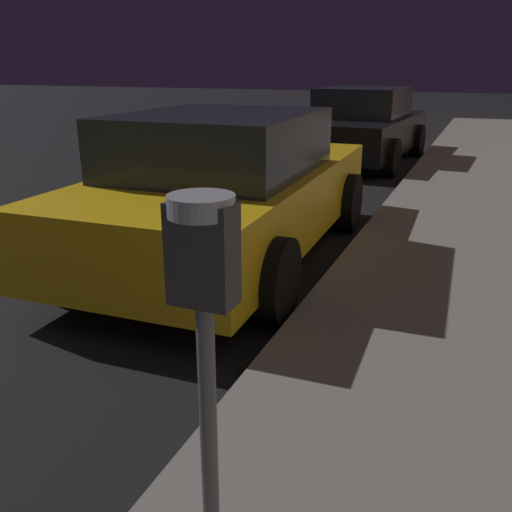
# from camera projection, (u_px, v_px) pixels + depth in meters

# --- Properties ---
(parking_meter) EXTENTS (0.19, 0.19, 1.36)m
(parking_meter) POSITION_uv_depth(u_px,v_px,m) (204.00, 306.00, 1.61)
(parking_meter) COLOR #59595B
(parking_meter) RESTS_ON sidewalk
(car_yellow_cab) EXTENTS (2.18, 4.30, 1.43)m
(car_yellow_cab) POSITION_uv_depth(u_px,v_px,m) (228.00, 188.00, 5.41)
(car_yellow_cab) COLOR gold
(car_yellow_cab) RESTS_ON ground
(car_black) EXTENTS (2.11, 4.14, 1.43)m
(car_black) POSITION_uv_depth(u_px,v_px,m) (362.00, 127.00, 10.80)
(car_black) COLOR black
(car_black) RESTS_ON ground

